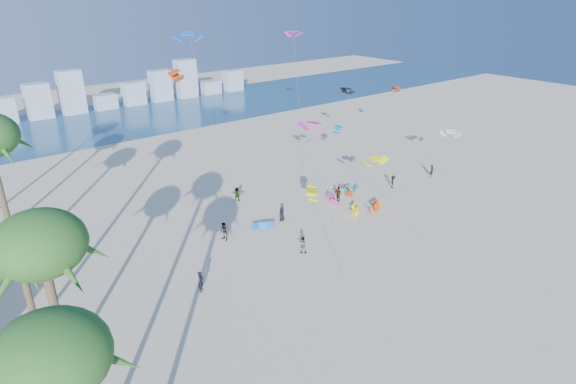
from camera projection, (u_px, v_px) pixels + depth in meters
ground at (391, 324)px, 35.49m from camera, size 220.00×220.00×0.00m
ocean at (84, 125)px, 87.19m from camera, size 220.00×220.00×0.00m
kitesurfer_near at (201, 281)px, 38.96m from camera, size 0.78×0.79×1.83m
kitesurfer_mid at (303, 245)px, 44.70m from camera, size 1.01×1.00×1.64m
kitesurfers_far at (303, 199)px, 54.23m from camera, size 31.29×10.44×1.91m
grounded_kites at (344, 202)px, 54.63m from camera, size 16.83×8.26×0.95m
flying_kites at (293, 94)px, 54.09m from camera, size 33.55×31.79×18.73m
distant_skyline at (58, 100)px, 92.48m from camera, size 85.00×3.00×8.40m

